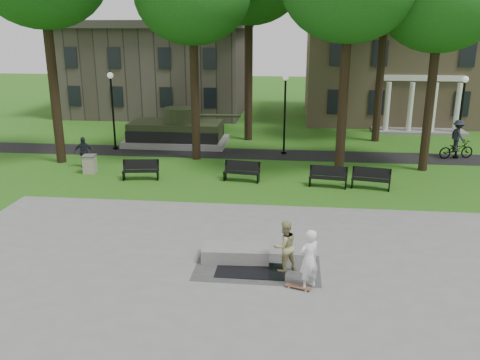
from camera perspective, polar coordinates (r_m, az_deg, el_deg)
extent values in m
plane|color=#305C15|center=(19.16, 2.42, -5.94)|extent=(120.00, 120.00, 0.00)
cube|color=gray|center=(14.70, 1.04, -13.52)|extent=(22.00, 16.00, 0.02)
cube|color=black|center=(30.55, 3.97, 2.87)|extent=(44.00, 2.60, 0.01)
cube|color=#9E8460|center=(44.63, 18.11, 11.79)|extent=(16.00, 11.00, 8.00)
cube|color=#38332D|center=(44.50, 18.64, 17.29)|extent=(17.00, 12.00, 0.60)
cube|color=silver|center=(39.29, 19.65, 10.73)|extent=(6.00, 0.30, 0.40)
cube|color=#4C443D|center=(45.90, -9.28, 12.01)|extent=(15.00, 10.00, 7.20)
cylinder|color=black|center=(29.81, -20.23, 10.27)|extent=(0.52, 0.52, 8.96)
cylinder|color=black|center=(28.87, -5.09, 10.08)|extent=(0.48, 0.48, 8.00)
cylinder|color=black|center=(26.42, 11.54, 9.51)|extent=(0.50, 0.50, 8.32)
cylinder|color=black|center=(28.20, 20.57, 8.58)|extent=(0.46, 0.46, 7.68)
ellipsoid|color=#195514|center=(27.98, 21.63, 18.32)|extent=(6.00, 6.00, 5.10)
cylinder|color=black|center=(33.86, 0.97, 12.26)|extent=(0.54, 0.54, 9.28)
cylinder|color=black|center=(34.67, 15.47, 11.24)|extent=(0.50, 0.50, 8.64)
cylinder|color=black|center=(32.34, -14.06, 7.17)|extent=(0.12, 0.12, 4.40)
sphere|color=silver|center=(32.04, -14.36, 11.31)|extent=(0.36, 0.36, 0.36)
cylinder|color=black|center=(32.75, -13.79, 3.52)|extent=(0.32, 0.32, 0.16)
cylinder|color=black|center=(30.37, 5.03, 6.99)|extent=(0.12, 0.12, 4.40)
sphere|color=silver|center=(30.05, 5.15, 11.41)|extent=(0.36, 0.36, 0.36)
cylinder|color=black|center=(30.81, 4.93, 3.11)|extent=(0.32, 0.32, 0.16)
cylinder|color=black|center=(31.78, 23.47, 6.10)|extent=(0.12, 0.12, 4.40)
sphere|color=silver|center=(31.47, 23.98, 10.29)|extent=(0.36, 0.36, 0.36)
cylinder|color=black|center=(32.20, 23.03, 2.40)|extent=(0.32, 0.32, 0.16)
cube|color=gray|center=(33.31, -7.14, 4.32)|extent=(6.50, 3.40, 0.40)
cube|color=#2C351B|center=(33.16, -7.19, 5.58)|extent=(5.80, 2.80, 1.10)
cube|color=black|center=(31.91, -7.73, 4.74)|extent=(5.80, 0.35, 0.70)
cube|color=black|center=(34.48, -6.66, 5.70)|extent=(5.80, 0.35, 0.70)
cylinder|color=#2C351B|center=(32.91, -6.74, 7.28)|extent=(2.10, 2.10, 0.90)
cylinder|color=#2C351B|center=(32.47, -2.75, 7.25)|extent=(3.20, 0.18, 0.18)
cube|color=black|center=(16.33, 1.19, -10.13)|extent=(2.20, 1.20, 0.00)
cube|color=gray|center=(16.98, -0.48, -8.17)|extent=(2.25, 1.11, 0.45)
cube|color=brown|center=(15.40, 6.54, -11.90)|extent=(0.80, 0.43, 0.07)
imported|color=white|center=(15.09, 7.74, -8.81)|extent=(0.80, 0.76, 1.85)
imported|color=tan|center=(16.07, 5.03, -7.39)|extent=(1.02, 0.97, 1.66)
imported|color=#1F222A|center=(28.89, -17.17, 3.01)|extent=(1.07, 0.73, 1.68)
imported|color=black|center=(32.06, 23.10, 3.19)|extent=(2.20, 1.24, 1.09)
imported|color=#21232C|center=(31.89, 23.27, 4.61)|extent=(0.96, 1.31, 1.82)
cube|color=black|center=(25.89, -11.09, 0.98)|extent=(1.84, 0.69, 0.05)
cube|color=black|center=(26.01, -10.99, 1.75)|extent=(1.80, 0.40, 0.50)
cube|color=black|center=(26.22, -12.84, 0.56)|extent=(0.12, 0.45, 0.45)
cube|color=black|center=(25.72, -9.25, 0.45)|extent=(0.12, 0.45, 0.45)
cube|color=black|center=(25.15, 0.17, 0.83)|extent=(1.84, 0.69, 0.05)
cube|color=black|center=(25.27, 0.22, 1.62)|extent=(1.80, 0.40, 0.50)
cube|color=black|center=(25.31, -1.75, 0.40)|extent=(0.12, 0.45, 0.45)
cube|color=black|center=(25.14, 2.09, 0.28)|extent=(0.12, 0.45, 0.45)
cube|color=black|center=(24.62, 9.85, 0.21)|extent=(1.85, 0.71, 0.05)
cube|color=black|center=(24.74, 9.86, 1.02)|extent=(1.80, 0.41, 0.50)
cube|color=black|center=(24.64, 7.85, -0.23)|extent=(0.12, 0.45, 0.45)
cube|color=black|center=(24.75, 11.79, -0.35)|extent=(0.12, 0.45, 0.45)
cube|color=black|center=(24.76, 14.49, 0.01)|extent=(1.85, 0.79, 0.05)
cube|color=black|center=(24.89, 14.47, 0.82)|extent=(1.80, 0.50, 0.50)
cube|color=black|center=(24.72, 12.50, -0.42)|extent=(0.15, 0.45, 0.45)
cube|color=black|center=(24.97, 16.38, -0.54)|extent=(0.15, 0.45, 0.45)
cube|color=gray|center=(27.75, -16.53, 1.67)|extent=(0.65, 0.65, 0.90)
cube|color=#4C4C4C|center=(27.63, -16.61, 2.63)|extent=(0.72, 0.72, 0.06)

